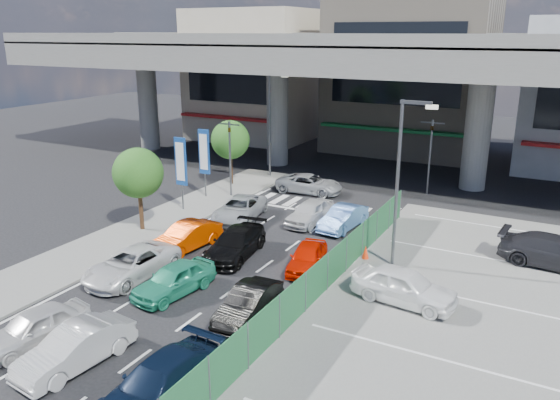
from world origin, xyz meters
The scene contains 31 objects.
ground centered at (0.00, 0.00, 0.00)m, with size 120.00×120.00×0.00m, color black.
parking_lot centered at (11.00, 2.00, 0.03)m, with size 12.00×28.00×0.06m, color slate.
sidewalk_left centered at (-7.00, 4.00, 0.06)m, with size 4.00×30.00×0.12m, color slate.
fence_run centered at (5.30, 1.00, 0.90)m, with size 0.16×22.00×1.80m, color #1F5C32, non-canonical shape.
expressway centered at (0.00, 22.00, 8.76)m, with size 64.00×14.00×10.75m.
building_west centered at (-16.00, 31.97, 6.49)m, with size 12.00×10.90×13.00m.
building_center centered at (0.00, 32.97, 7.49)m, with size 14.00×10.90×15.00m.
traffic_light_left centered at (-6.20, 12.00, 3.94)m, with size 1.60×1.24×5.20m.
traffic_light_right centered at (5.50, 19.00, 3.94)m, with size 1.60×1.24×5.20m.
street_lamp_right centered at (7.17, 6.00, 4.77)m, with size 1.65×0.22×8.00m.
street_lamp_left centered at (-6.33, 18.00, 4.77)m, with size 1.65×0.22×8.00m.
signboard_near centered at (-7.20, 7.99, 3.06)m, with size 0.80×0.14×4.70m.
signboard_far centered at (-7.60, 10.99, 3.06)m, with size 0.80×0.14×4.70m.
tree_near centered at (-7.00, 4.00, 3.39)m, with size 2.80×2.80×4.80m.
tree_far centered at (-7.80, 14.50, 3.39)m, with size 2.80×2.80×4.80m.
van_white_back_left centered at (-2.32, -6.85, 0.68)m, with size 1.60×3.97×1.35m, color silver.
hatch_white_back_mid centered at (0.04, -7.13, 0.69)m, with size 1.46×4.19×1.38m, color silver.
minivan_navy_back centered at (3.80, -7.32, 0.69)m, with size 1.92×4.73×1.37m, color black.
sedan_white_mid_left centered at (-3.16, -0.98, 0.68)m, with size 2.25×4.88×1.36m, color silver.
taxi_teal_mid centered at (-0.41, -1.33, 0.68)m, with size 1.61×4.01×1.37m, color #289E78.
hatch_black_mid_right centered at (3.50, -1.60, 0.64)m, with size 1.35×3.88×1.28m, color black.
taxi_orange_left centered at (-3.07, 3.01, 0.69)m, with size 1.46×4.19×1.38m, color #D63900.
sedan_black_mid centered at (-0.34, 3.41, 0.69)m, with size 1.93×4.76×1.38m, color black.
taxi_orange_right centered at (3.54, 3.69, 0.63)m, with size 1.48×3.67×1.25m, color red.
wagon_silver_front_left centered at (-3.18, 8.32, 0.66)m, with size 2.20×4.77×1.33m, color #A6ABAF.
sedan_white_front_mid centered at (0.87, 9.68, 0.69)m, with size 1.63×4.05×1.38m, color silver.
kei_truck_front_right centered at (2.94, 9.73, 0.66)m, with size 1.39×3.98×1.31m, color #5785D2.
crossing_wagon_silver centered at (-1.88, 15.41, 0.65)m, with size 2.15×4.65×1.29m, color #A5A8AC.
parked_sedan_white centered at (8.55, 2.46, 0.81)m, with size 1.77×4.40×1.50m, color white.
parked_sedan_dgrey centered at (13.94, 9.45, 0.81)m, with size 2.10×5.18×1.50m, color #27262B.
traffic_cone centered at (5.60, 6.10, 0.40)m, with size 0.35×0.35×0.68m, color #F3330D.
Camera 1 is at (13.71, -18.02, 10.89)m, focal length 35.00 mm.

